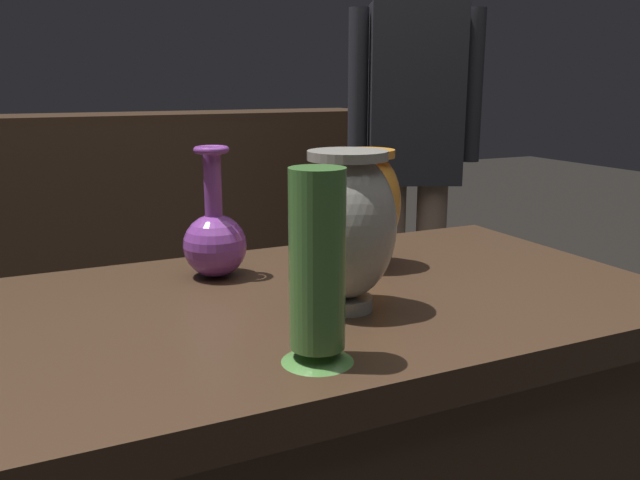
# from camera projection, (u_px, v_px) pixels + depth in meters

# --- Properties ---
(back_display_shelf) EXTENTS (2.60, 0.40, 0.99)m
(back_display_shelf) POSITION_uv_depth(u_px,v_px,m) (107.00, 223.00, 3.03)
(back_display_shelf) COLOR #422D1E
(back_display_shelf) RESTS_ON ground_plane
(vase_centerpiece) EXTENTS (0.14, 0.14, 0.23)m
(vase_centerpiece) POSITION_uv_depth(u_px,v_px,m) (347.00, 225.00, 0.95)
(vase_centerpiece) COLOR gray
(vase_centerpiece) RESTS_ON display_plinth
(vase_tall_behind) EXTENTS (0.13, 0.13, 0.21)m
(vase_tall_behind) POSITION_uv_depth(u_px,v_px,m) (365.00, 204.00, 1.18)
(vase_tall_behind) COLOR orange
(vase_tall_behind) RESTS_ON display_plinth
(vase_left_accent) EXTENTS (0.09, 0.09, 0.23)m
(vase_left_accent) POSITION_uv_depth(u_px,v_px,m) (317.00, 273.00, 0.77)
(vase_left_accent) COLOR #477A38
(vase_left_accent) RESTS_ON display_plinth
(vase_right_accent) EXTENTS (0.11, 0.11, 0.22)m
(vase_right_accent) POSITION_uv_depth(u_px,v_px,m) (215.00, 239.00, 1.13)
(vase_right_accent) COLOR #7A388E
(vase_right_accent) RESTS_ON display_plinth
(visitor_near_right) EXTENTS (0.43, 0.30, 1.57)m
(visitor_near_right) POSITION_uv_depth(u_px,v_px,m) (414.00, 142.00, 2.34)
(visitor_near_right) COLOR #846B56
(visitor_near_right) RESTS_ON ground_plane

